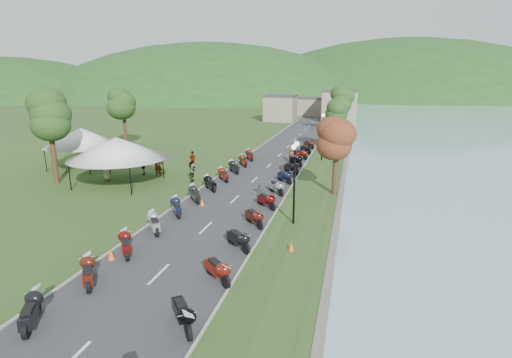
# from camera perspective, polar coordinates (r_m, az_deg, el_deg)

# --- Properties ---
(road) EXTENTS (7.00, 120.00, 0.02)m
(road) POSITION_cam_1_polar(r_m,az_deg,el_deg) (46.72, 3.40, 3.43)
(road) COLOR #353538
(road) RESTS_ON ground
(hills_backdrop) EXTENTS (360.00, 120.00, 76.00)m
(hills_backdrop) POSITION_cam_1_polar(r_m,az_deg,el_deg) (205.48, 11.85, 11.53)
(hills_backdrop) COLOR #285621
(hills_backdrop) RESTS_ON ground
(far_building) EXTENTS (18.00, 16.00, 5.00)m
(far_building) POSITION_cam_1_polar(r_m,az_deg,el_deg) (90.93, 7.50, 10.20)
(far_building) COLOR gray
(far_building) RESTS_ON ground
(moto_row_left) EXTENTS (2.60, 42.71, 1.10)m
(moto_row_left) POSITION_cam_1_polar(r_m,az_deg,el_deg) (25.33, -12.62, -5.04)
(moto_row_left) COLOR #331411
(moto_row_left) RESTS_ON ground
(moto_row_right) EXTENTS (2.60, 44.77, 1.10)m
(moto_row_right) POSITION_cam_1_polar(r_m,az_deg,el_deg) (30.96, 3.03, -1.16)
(moto_row_right) COLOR #331411
(moto_row_right) RESTS_ON ground
(vendor_tent_main) EXTENTS (5.40, 5.40, 4.00)m
(vendor_tent_main) POSITION_cam_1_polar(r_m,az_deg,el_deg) (35.41, -19.10, 2.45)
(vendor_tent_main) COLOR white
(vendor_tent_main) RESTS_ON ground
(vendor_tent_side) EXTENTS (4.79, 4.79, 4.00)m
(vendor_tent_side) POSITION_cam_1_polar(r_m,az_deg,el_deg) (43.34, -23.55, 4.09)
(vendor_tent_side) COLOR white
(vendor_tent_side) RESTS_ON ground
(tree_park_left) EXTENTS (3.38, 3.38, 9.40)m
(tree_park_left) POSITION_cam_1_polar(r_m,az_deg,el_deg) (37.48, -27.31, 6.45)
(tree_park_left) COLOR #2C511D
(tree_park_left) RESTS_ON ground
(tree_lakeside) EXTENTS (2.46, 2.46, 6.84)m
(tree_lakeside) POSITION_cam_1_polar(r_m,az_deg,el_deg) (30.86, 11.41, 4.00)
(tree_lakeside) COLOR #2C511D
(tree_lakeside) RESTS_ON ground
(pedestrian_a) EXTENTS (0.85, 0.78, 1.90)m
(pedestrian_a) POSITION_cam_1_polar(r_m,az_deg,el_deg) (37.71, -13.70, 0.40)
(pedestrian_a) COLOR slate
(pedestrian_a) RESTS_ON ground
(pedestrian_b) EXTENTS (1.01, 0.78, 1.85)m
(pedestrian_b) POSITION_cam_1_polar(r_m,az_deg,el_deg) (38.97, -13.71, 0.85)
(pedestrian_b) COLOR slate
(pedestrian_b) RESTS_ON ground
(pedestrian_c) EXTENTS (0.98, 1.33, 1.91)m
(pedestrian_c) POSITION_cam_1_polar(r_m,az_deg,el_deg) (38.63, -15.81, 0.59)
(pedestrian_c) COLOR slate
(pedestrian_c) RESTS_ON ground
(traffic_cone_near) EXTENTS (0.36, 0.36, 0.57)m
(traffic_cone_near) POSITION_cam_1_polar(r_m,az_deg,el_deg) (21.35, -19.98, -10.09)
(traffic_cone_near) COLOR #F2590C
(traffic_cone_near) RESTS_ON ground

